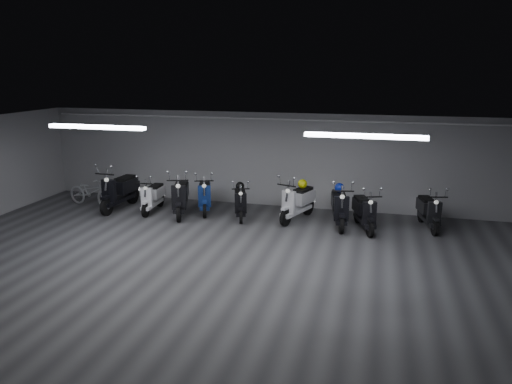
% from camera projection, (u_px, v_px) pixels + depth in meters
% --- Properties ---
extents(floor, '(14.00, 10.00, 0.01)m').
position_uv_depth(floor, '(208.00, 269.00, 9.93)').
color(floor, '#393A3C').
rests_on(floor, ground).
extents(ceiling, '(14.00, 10.00, 0.01)m').
position_uv_depth(ceiling, '(204.00, 134.00, 9.23)').
color(ceiling, gray).
rests_on(ceiling, ground).
extents(back_wall, '(14.00, 0.01, 2.80)m').
position_uv_depth(back_wall, '(265.00, 160.00, 14.27)').
color(back_wall, '#97989A').
rests_on(back_wall, ground).
extents(front_wall, '(14.00, 0.01, 2.80)m').
position_uv_depth(front_wall, '(36.00, 334.00, 4.89)').
color(front_wall, '#97989A').
rests_on(front_wall, ground).
extents(fluor_strip_left, '(2.40, 0.18, 0.08)m').
position_uv_depth(fluor_strip_left, '(97.00, 127.00, 10.91)').
color(fluor_strip_left, white).
rests_on(fluor_strip_left, ceiling).
extents(fluor_strip_right, '(2.40, 0.18, 0.08)m').
position_uv_depth(fluor_strip_right, '(365.00, 136.00, 9.45)').
color(fluor_strip_right, white).
rests_on(fluor_strip_right, ceiling).
extents(conduit, '(13.60, 0.05, 0.05)m').
position_uv_depth(conduit, '(264.00, 119.00, 13.88)').
color(conduit, white).
rests_on(conduit, back_wall).
extents(scooter_1, '(0.79, 2.03, 1.49)m').
position_uv_depth(scooter_1, '(119.00, 185.00, 13.96)').
color(scooter_1, black).
rests_on(scooter_1, floor).
extents(scooter_2, '(0.64, 1.64, 1.19)m').
position_uv_depth(scooter_2, '(152.00, 192.00, 13.75)').
color(scooter_2, white).
rests_on(scooter_2, floor).
extents(scooter_3, '(1.20, 2.03, 1.43)m').
position_uv_depth(scooter_3, '(180.00, 191.00, 13.41)').
color(scooter_3, black).
rests_on(scooter_3, floor).
extents(scooter_4, '(1.14, 1.85, 1.31)m').
position_uv_depth(scooter_4, '(205.00, 190.00, 13.72)').
color(scooter_4, navy).
rests_on(scooter_4, floor).
extents(scooter_5, '(0.99, 1.68, 1.18)m').
position_uv_depth(scooter_5, '(240.00, 197.00, 13.20)').
color(scooter_5, black).
rests_on(scooter_5, floor).
extents(scooter_6, '(1.21, 1.93, 1.36)m').
position_uv_depth(scooter_6, '(298.00, 196.00, 12.96)').
color(scooter_6, silver).
rests_on(scooter_6, floor).
extents(scooter_7, '(0.93, 1.92, 1.37)m').
position_uv_depth(scooter_7, '(340.00, 201.00, 12.47)').
color(scooter_7, black).
rests_on(scooter_7, floor).
extents(scooter_8, '(1.07, 1.80, 1.27)m').
position_uv_depth(scooter_8, '(365.00, 206.00, 12.19)').
color(scooter_8, black).
rests_on(scooter_8, floor).
extents(scooter_9, '(0.90, 1.73, 1.23)m').
position_uv_depth(scooter_9, '(429.00, 206.00, 12.28)').
color(scooter_9, black).
rests_on(scooter_9, floor).
extents(bicycle, '(1.77, 0.94, 1.09)m').
position_uv_depth(bicycle, '(91.00, 189.00, 14.34)').
color(bicycle, silver).
rests_on(bicycle, floor).
extents(helmet_0, '(0.24, 0.24, 0.24)m').
position_uv_depth(helmet_0, '(240.00, 186.00, 13.35)').
color(helmet_0, black).
rests_on(helmet_0, scooter_5).
extents(helmet_1, '(0.26, 0.26, 0.26)m').
position_uv_depth(helmet_1, '(303.00, 184.00, 13.09)').
color(helmet_1, yellow).
rests_on(helmet_1, scooter_6).
extents(helmet_2, '(0.26, 0.26, 0.26)m').
position_uv_depth(helmet_2, '(339.00, 188.00, 12.64)').
color(helmet_2, navy).
rests_on(helmet_2, scooter_7).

